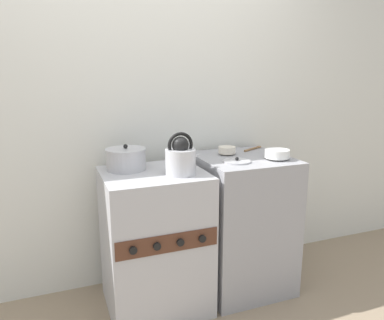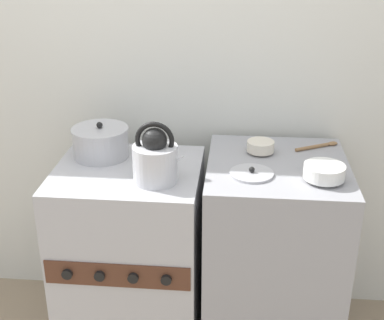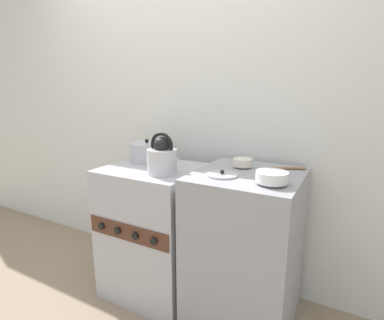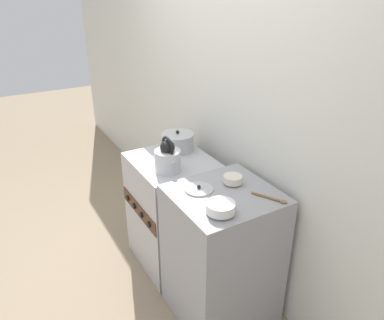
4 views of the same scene
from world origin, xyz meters
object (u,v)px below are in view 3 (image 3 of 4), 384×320
small_ceramic_bowl (243,162)px  loose_pot_lid (222,175)px  stove (155,230)px  kettle (162,158)px  enamel_bowl (272,177)px  cooking_pot (147,152)px

small_ceramic_bowl → loose_pot_lid: (-0.04, -0.22, -0.03)m
stove → kettle: 0.58m
kettle → loose_pot_lid: 0.39m
enamel_bowl → cooking_pot: bearing=165.9°
kettle → loose_pot_lid: bearing=2.4°
cooking_pot → small_ceramic_bowl: 0.71m
cooking_pot → small_ceramic_bowl: (0.71, 0.01, 0.00)m
enamel_bowl → loose_pot_lid: size_ratio=0.91×
kettle → enamel_bowl: 0.67m
small_ceramic_bowl → loose_pot_lid: bearing=-100.1°
loose_pot_lid → small_ceramic_bowl: bearing=79.9°
stove → cooking_pot: (-0.14, 0.13, 0.52)m
stove → kettle: size_ratio=3.56×
cooking_pot → loose_pot_lid: size_ratio=1.42×
small_ceramic_bowl → loose_pot_lid: 0.23m
enamel_bowl → kettle: bearing=178.9°
cooking_pot → enamel_bowl: cooking_pot is taller
kettle → enamel_bowl: kettle is taller
stove → enamel_bowl: (0.81, -0.11, 0.53)m
stove → cooking_pot: cooking_pot is taller
kettle → small_ceramic_bowl: 0.49m
enamel_bowl → loose_pot_lid: (-0.28, 0.03, -0.03)m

